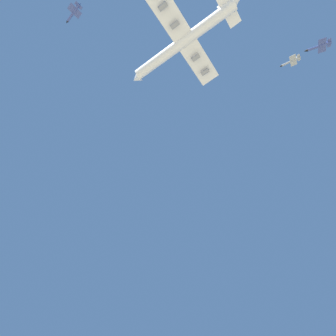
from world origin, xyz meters
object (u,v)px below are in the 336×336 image
(carrier_jet, at_px, (184,41))
(chase_jet_left_wing, at_px, (319,46))
(chase_jet_lead, at_px, (73,13))
(chase_jet_trailing, at_px, (291,61))

(carrier_jet, relative_size, chase_jet_left_wing, 4.88)
(chase_jet_lead, xyz_separation_m, chase_jet_left_wing, (-139.84, -48.82, -26.19))
(carrier_jet, bearing_deg, chase_jet_left_wing, -142.21)
(chase_jet_lead, height_order, chase_jet_trailing, chase_jet_trailing)
(chase_jet_lead, bearing_deg, carrier_jet, -127.19)
(chase_jet_lead, height_order, chase_jet_left_wing, chase_jet_lead)
(chase_jet_left_wing, height_order, chase_jet_trailing, chase_jet_trailing)
(chase_jet_lead, distance_m, chase_jet_left_wing, 150.41)
(carrier_jet, distance_m, chase_jet_left_wing, 78.49)
(chase_jet_lead, relative_size, chase_jet_left_wing, 0.96)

